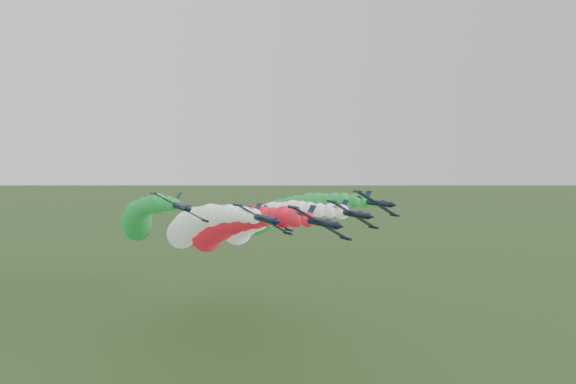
% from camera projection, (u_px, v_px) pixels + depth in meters
% --- Properties ---
extents(jet_lead, '(18.92, 93.16, 20.51)m').
position_uv_depth(jet_lead, '(219.00, 229.00, 141.58)').
color(jet_lead, black).
rests_on(jet_lead, ground).
extents(jet_inner_left, '(18.96, 93.19, 20.55)m').
position_uv_depth(jet_inner_left, '(189.00, 227.00, 152.22)').
color(jet_inner_left, black).
rests_on(jet_inner_left, ground).
extents(jet_inner_right, '(19.23, 93.47, 20.82)m').
position_uv_depth(jet_inner_right, '(251.00, 223.00, 161.24)').
color(jet_inner_right, black).
rests_on(jet_inner_right, ground).
extents(jet_outer_left, '(18.88, 93.11, 20.46)m').
position_uv_depth(jet_outer_left, '(139.00, 219.00, 157.79)').
color(jet_outer_left, black).
rests_on(jet_outer_left, ground).
extents(jet_outer_right, '(18.60, 92.84, 20.19)m').
position_uv_depth(jet_outer_right, '(274.00, 215.00, 171.22)').
color(jet_outer_right, black).
rests_on(jet_outer_right, ground).
extents(jet_trail, '(19.25, 93.48, 20.83)m').
position_uv_depth(jet_trail, '(201.00, 226.00, 173.79)').
color(jet_trail, black).
rests_on(jet_trail, ground).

